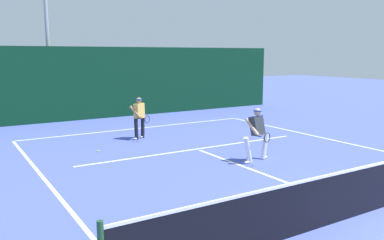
{
  "coord_description": "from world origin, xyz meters",
  "views": [
    {
      "loc": [
        -7.23,
        -4.84,
        3.24
      ],
      "look_at": [
        -0.08,
        6.77,
        1.0
      ],
      "focal_mm": 37.71,
      "sensor_mm": 36.0,
      "label": 1
    }
  ],
  "objects_px": {
    "player_near": "(257,132)",
    "light_pole": "(47,23)",
    "player_far": "(139,116)",
    "tennis_ball": "(98,151)"
  },
  "relations": [
    {
      "from": "tennis_ball",
      "to": "light_pole",
      "type": "height_order",
      "value": "light_pole"
    },
    {
      "from": "player_near",
      "to": "player_far",
      "type": "relative_size",
      "value": 1.02
    },
    {
      "from": "player_far",
      "to": "light_pole",
      "type": "xyz_separation_m",
      "value": [
        -1.82,
        6.58,
        3.82
      ]
    },
    {
      "from": "player_near",
      "to": "light_pole",
      "type": "height_order",
      "value": "light_pole"
    },
    {
      "from": "player_near",
      "to": "light_pole",
      "type": "relative_size",
      "value": 0.21
    },
    {
      "from": "tennis_ball",
      "to": "light_pole",
      "type": "distance_m",
      "value": 9.09
    },
    {
      "from": "player_far",
      "to": "tennis_ball",
      "type": "relative_size",
      "value": 24.33
    },
    {
      "from": "player_far",
      "to": "tennis_ball",
      "type": "xyz_separation_m",
      "value": [
        -2.08,
        -1.22,
        -0.85
      ]
    },
    {
      "from": "player_near",
      "to": "player_far",
      "type": "bearing_deg",
      "value": -82.69
    },
    {
      "from": "player_far",
      "to": "light_pole",
      "type": "bearing_deg",
      "value": -102.34
    }
  ]
}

